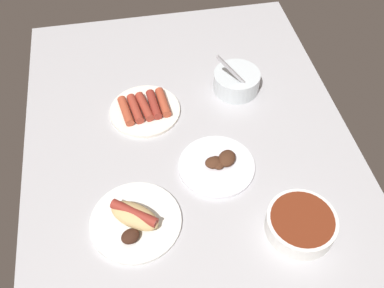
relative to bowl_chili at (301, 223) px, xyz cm
name	(u,v)px	position (x,y,z in cm)	size (l,w,h in cm)	color
ground_plane	(189,143)	(-31.94, -20.67, -4.12)	(120.00, 90.00, 3.00)	#B2B2B7
bowl_chili	(301,223)	(0.00, 0.00, 0.00)	(16.50, 16.50, 4.76)	white
plate_grilled_meat	(218,165)	(-21.32, -15.02, -1.64)	(20.10, 20.10, 3.94)	white
plate_sausages	(145,109)	(-44.66, -31.43, -1.35)	(20.47, 20.47, 3.52)	white
plate_hotdog_assembled	(135,220)	(-8.56, -37.97, -0.78)	(22.00, 22.00, 5.61)	white
bowl_coleslaw	(237,80)	(-49.33, -2.97, 0.72)	(13.91, 14.24, 15.16)	silver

